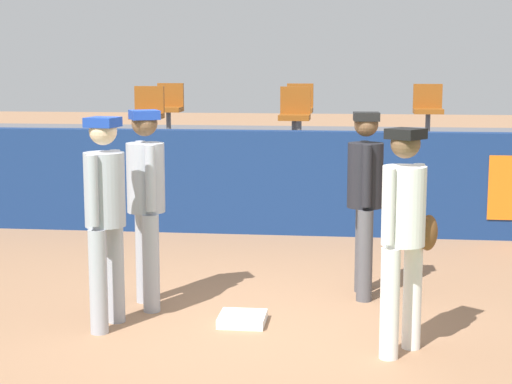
# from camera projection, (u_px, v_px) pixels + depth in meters

# --- Properties ---
(ground_plane) EXTENTS (60.00, 60.00, 0.00)m
(ground_plane) POSITION_uv_depth(u_px,v_px,m) (233.00, 327.00, 7.10)
(ground_plane) COLOR #936B4C
(first_base) EXTENTS (0.40, 0.40, 0.08)m
(first_base) POSITION_uv_depth(u_px,v_px,m) (242.00, 319.00, 7.19)
(first_base) COLOR white
(first_base) RESTS_ON ground_plane
(player_fielder_home) EXTENTS (0.54, 0.47, 1.75)m
(player_fielder_home) POSITION_uv_depth(u_px,v_px,m) (405.00, 226.00, 6.32)
(player_fielder_home) COLOR white
(player_fielder_home) RESTS_ON ground_plane
(player_runner_visitor) EXTENTS (0.39, 0.50, 1.79)m
(player_runner_visitor) POSITION_uv_depth(u_px,v_px,m) (105.00, 208.00, 6.94)
(player_runner_visitor) COLOR #9EA3AD
(player_runner_visitor) RESTS_ON ground_plane
(player_coach_visitor) EXTENTS (0.46, 0.47, 1.82)m
(player_coach_visitor) POSITION_uv_depth(u_px,v_px,m) (146.00, 194.00, 7.54)
(player_coach_visitor) COLOR #9EA3AD
(player_coach_visitor) RESTS_ON ground_plane
(player_umpire) EXTENTS (0.35, 0.50, 1.78)m
(player_umpire) POSITION_uv_depth(u_px,v_px,m) (365.00, 191.00, 7.89)
(player_umpire) COLOR #4C4C51
(player_umpire) RESTS_ON ground_plane
(field_wall) EXTENTS (18.00, 0.26, 1.36)m
(field_wall) POSITION_uv_depth(u_px,v_px,m) (278.00, 183.00, 10.89)
(field_wall) COLOR navy
(field_wall) RESTS_ON ground_plane
(bleacher_platform) EXTENTS (18.00, 4.80, 1.05)m
(bleacher_platform) POSITION_uv_depth(u_px,v_px,m) (292.00, 170.00, 13.43)
(bleacher_platform) COLOR #59595E
(bleacher_platform) RESTS_ON ground_plane
(seat_back_center) EXTENTS (0.44, 0.44, 0.84)m
(seat_back_center) POSITION_uv_depth(u_px,v_px,m) (300.00, 106.00, 13.93)
(seat_back_center) COLOR #4C4C51
(seat_back_center) RESTS_ON bleacher_platform
(seat_back_left) EXTENTS (0.45, 0.44, 0.84)m
(seat_back_left) POSITION_uv_depth(u_px,v_px,m) (169.00, 105.00, 14.19)
(seat_back_left) COLOR #4C4C51
(seat_back_left) RESTS_ON bleacher_platform
(seat_front_left) EXTENTS (0.45, 0.44, 0.84)m
(seat_front_left) POSITION_uv_depth(u_px,v_px,m) (148.00, 111.00, 12.41)
(seat_front_left) COLOR #4C4C51
(seat_front_left) RESTS_ON bleacher_platform
(seat_back_right) EXTENTS (0.47, 0.44, 0.84)m
(seat_back_right) POSITION_uv_depth(u_px,v_px,m) (428.00, 106.00, 13.68)
(seat_back_right) COLOR #4C4C51
(seat_back_right) RESTS_ON bleacher_platform
(seat_front_center) EXTENTS (0.45, 0.44, 0.84)m
(seat_front_center) POSITION_uv_depth(u_px,v_px,m) (295.00, 112.00, 12.16)
(seat_front_center) COLOR #4C4C51
(seat_front_center) RESTS_ON bleacher_platform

